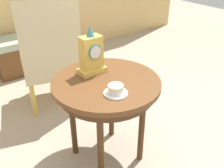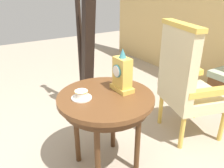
% 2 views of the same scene
% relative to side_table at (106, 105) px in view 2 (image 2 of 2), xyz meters
% --- Properties ---
extents(side_table, '(0.73, 0.73, 0.68)m').
position_rel_side_table_xyz_m(side_table, '(0.00, 0.00, 0.00)').
color(side_table, brown).
rests_on(side_table, ground).
extents(teacup_left, '(0.15, 0.15, 0.06)m').
position_rel_side_table_xyz_m(teacup_left, '(-0.05, -0.17, 0.11)').
color(teacup_left, white).
rests_on(teacup_left, side_table).
extents(mantel_clock, '(0.19, 0.11, 0.34)m').
position_rel_side_table_xyz_m(mantel_clock, '(-0.01, 0.15, 0.21)').
color(mantel_clock, gold).
rests_on(mantel_clock, side_table).
extents(armchair, '(0.67, 0.67, 1.14)m').
position_rel_side_table_xyz_m(armchair, '(0.01, 0.89, -0.00)').
color(armchair, beige).
rests_on(armchair, ground).
extents(harp, '(0.40, 0.24, 1.78)m').
position_rel_side_table_xyz_m(harp, '(-0.89, 0.27, 0.12)').
color(harp, gold).
rests_on(harp, ground).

